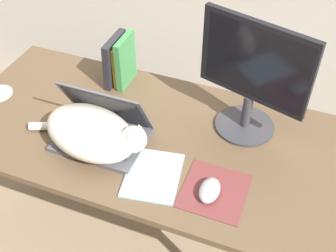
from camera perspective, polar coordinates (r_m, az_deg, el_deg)
name	(u,v)px	position (r m, az deg, el deg)	size (l,w,h in m)	color
desk	(143,144)	(1.66, -3.35, -2.45)	(1.49, 0.72, 0.72)	brown
laptop	(103,130)	(1.57, -8.80, -0.47)	(0.32, 0.24, 0.23)	#4C4C51
cat	(93,133)	(1.52, -10.15, -0.90)	(0.49, 0.30, 0.15)	beige
external_monitor	(253,76)	(1.50, 11.41, 6.63)	(0.41, 0.23, 0.45)	#333338
mousepad	(214,191)	(1.43, 6.30, -8.72)	(0.21, 0.22, 0.00)	brown
computer_mouse	(210,190)	(1.40, 5.65, -8.65)	(0.07, 0.11, 0.04)	#99999E
book_row	(120,61)	(1.80, -6.55, 8.74)	(0.08, 0.17, 0.22)	#232328
notepad	(153,175)	(1.46, -2.06, -6.65)	(0.22, 0.25, 0.01)	#99C6E0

